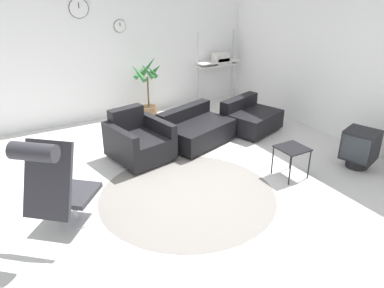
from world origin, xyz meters
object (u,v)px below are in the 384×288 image
(couch_second, at_px, (250,119))
(side_table, at_px, (292,151))
(crt_television, at_px, (360,147))
(potted_plant, at_px, (148,93))
(couch_low, at_px, (195,130))
(armchair_red, at_px, (139,142))
(shelf_unit, at_px, (220,61))
(lounge_chair, at_px, (55,181))

(couch_second, distance_m, side_table, 1.86)
(crt_television, xyz_separation_m, potted_plant, (-1.92, 3.71, 0.20))
(crt_television, height_order, potted_plant, potted_plant)
(side_table, bearing_deg, couch_second, 70.84)
(side_table, bearing_deg, couch_low, 109.02)
(potted_plant, bearing_deg, crt_television, -62.67)
(couch_second, bearing_deg, potted_plant, -68.21)
(armchair_red, xyz_separation_m, shelf_unit, (2.86, 1.94, 0.68))
(lounge_chair, bearing_deg, shelf_unit, 78.41)
(lounge_chair, height_order, potted_plant, lounge_chair)
(armchair_red, height_order, couch_low, armchair_red)
(couch_low, bearing_deg, armchair_red, -13.76)
(couch_low, xyz_separation_m, couch_second, (1.22, -0.02, 0.00))
(crt_television, relative_size, shelf_unit, 0.37)
(couch_low, bearing_deg, lounge_chair, 11.50)
(lounge_chair, height_order, couch_low, lounge_chair)
(shelf_unit, bearing_deg, potted_plant, -173.72)
(armchair_red, xyz_separation_m, side_table, (1.73, -1.68, 0.12))
(armchair_red, bearing_deg, shelf_unit, -157.15)
(armchair_red, distance_m, shelf_unit, 3.53)
(armchair_red, relative_size, side_table, 2.25)
(lounge_chair, bearing_deg, crt_television, 33.79)
(couch_second, relative_size, shelf_unit, 0.73)
(armchair_red, relative_size, couch_second, 0.90)
(lounge_chair, relative_size, couch_second, 1.09)
(armchair_red, relative_size, couch_low, 0.75)
(couch_second, distance_m, shelf_unit, 2.08)
(couch_low, bearing_deg, crt_television, 111.86)
(couch_low, distance_m, couch_second, 1.22)
(crt_television, bearing_deg, couch_second, -4.28)
(couch_low, height_order, shelf_unit, shelf_unit)
(crt_television, bearing_deg, shelf_unit, -18.63)
(couch_second, bearing_deg, lounge_chair, 2.98)
(lounge_chair, relative_size, potted_plant, 1.01)
(potted_plant, bearing_deg, armchair_red, -118.57)
(couch_second, bearing_deg, side_table, 52.62)
(couch_low, height_order, side_table, couch_low)
(lounge_chair, height_order, crt_television, lounge_chair)
(lounge_chair, distance_m, couch_low, 3.10)
(side_table, bearing_deg, crt_television, -15.06)
(couch_second, height_order, side_table, couch_second)
(armchair_red, bearing_deg, lounge_chair, 31.61)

